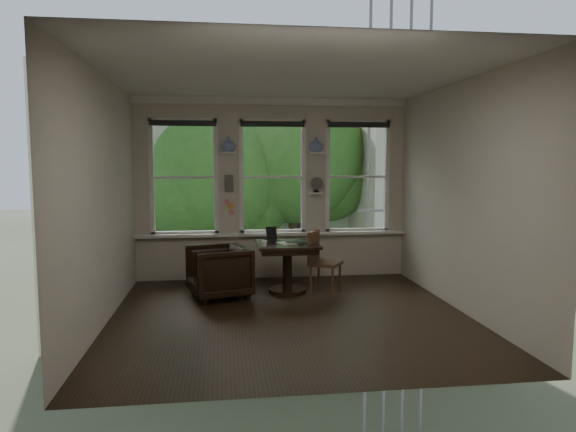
{
  "coord_description": "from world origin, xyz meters",
  "views": [
    {
      "loc": [
        -0.84,
        -6.31,
        1.94
      ],
      "look_at": [
        0.09,
        0.9,
        1.18
      ],
      "focal_mm": 32.0,
      "sensor_mm": 36.0,
      "label": 1
    }
  ],
  "objects": [
    {
      "name": "shelf_right",
      "position": [
        0.72,
        2.15,
        2.1
      ],
      "size": [
        0.26,
        0.16,
        0.03
      ],
      "primitive_type": "cube",
      "color": "white",
      "rests_on": "ground"
    },
    {
      "name": "tablet",
      "position": [
        -0.1,
        1.38,
        0.86
      ],
      "size": [
        0.17,
        0.11,
        0.22
      ],
      "primitive_type": "cube",
      "rotation": [
        -0.26,
        0.0,
        0.2
      ],
      "color": "black",
      "rests_on": "table"
    },
    {
      "name": "papers",
      "position": [
        0.1,
        1.15,
        0.75
      ],
      "size": [
        0.32,
        0.36,
        0.0
      ],
      "primitive_type": "cube",
      "rotation": [
        0.0,
        0.0,
        0.39
      ],
      "color": "silver",
      "rests_on": "table"
    },
    {
      "name": "side_chair_right",
      "position": [
        0.67,
        1.06,
        0.46
      ],
      "size": [
        0.58,
        0.58,
        0.92
      ],
      "primitive_type": null,
      "rotation": [
        0.0,
        0.0,
        1.03
      ],
      "color": "#4D291B",
      "rests_on": "ground"
    },
    {
      "name": "sticky_notes",
      "position": [
        -0.72,
        2.19,
        1.25
      ],
      "size": [
        0.16,
        0.01,
        0.24
      ],
      "primitive_type": null,
      "color": "pink",
      "rests_on": "ground"
    },
    {
      "name": "cushion_red",
      "position": [
        -0.9,
        1.02,
        0.45
      ],
      "size": [
        0.45,
        0.45,
        0.06
      ],
      "primitive_type": "cube",
      "color": "maroon",
      "rests_on": "armchair_left"
    },
    {
      "name": "drinking_glass",
      "position": [
        0.28,
        0.92,
        0.8
      ],
      "size": [
        0.12,
        0.12,
        0.09
      ],
      "primitive_type": "imported",
      "rotation": [
        0.0,
        0.0,
        -0.03
      ],
      "color": "white",
      "rests_on": "table"
    },
    {
      "name": "wall_right",
      "position": [
        2.25,
        0.0,
        1.5
      ],
      "size": [
        0.0,
        4.5,
        4.5
      ],
      "primitive_type": "plane",
      "rotation": [
        1.57,
        0.0,
        -1.57
      ],
      "color": "beige",
      "rests_on": "ground"
    },
    {
      "name": "ceiling",
      "position": [
        0.0,
        0.0,
        3.0
      ],
      "size": [
        4.5,
        4.5,
        0.0
      ],
      "primitive_type": "plane",
      "rotation": [
        3.14,
        0.0,
        0.0
      ],
      "color": "silver",
      "rests_on": "ground"
    },
    {
      "name": "mug",
      "position": [
        -0.26,
        0.88,
        0.79
      ],
      "size": [
        0.1,
        0.1,
        0.08
      ],
      "primitive_type": "imported",
      "rotation": [
        0.0,
        0.0,
        0.18
      ],
      "color": "white",
      "rests_on": "table"
    },
    {
      "name": "armchair_left",
      "position": [
        -0.9,
        1.02,
        0.37
      ],
      "size": [
        1.02,
        1.0,
        0.75
      ],
      "primitive_type": "imported",
      "rotation": [
        0.0,
        0.0,
        -1.28
      ],
      "color": "black",
      "rests_on": "ground"
    },
    {
      "name": "laptop",
      "position": [
        0.27,
        1.09,
        0.76
      ],
      "size": [
        0.36,
        0.24,
        0.03
      ],
      "primitive_type": "imported",
      "rotation": [
        0.0,
        0.0,
        0.01
      ],
      "color": "black",
      "rests_on": "table"
    },
    {
      "name": "vase_right",
      "position": [
        0.72,
        2.15,
        2.24
      ],
      "size": [
        0.24,
        0.24,
        0.25
      ],
      "primitive_type": "imported",
      "color": "silver",
      "rests_on": "shelf_right"
    },
    {
      "name": "window_right",
      "position": [
        1.45,
        2.25,
        1.7
      ],
      "size": [
        1.1,
        0.12,
        1.9
      ],
      "primitive_type": null,
      "color": "white",
      "rests_on": "ground"
    },
    {
      "name": "wall_left",
      "position": [
        -2.25,
        0.0,
        1.5
      ],
      "size": [
        0.0,
        4.5,
        4.5
      ],
      "primitive_type": "plane",
      "rotation": [
        1.57,
        0.0,
        1.57
      ],
      "color": "beige",
      "rests_on": "ground"
    },
    {
      "name": "intercom",
      "position": [
        -0.72,
        2.18,
        1.6
      ],
      "size": [
        0.14,
        0.06,
        0.28
      ],
      "primitive_type": "cube",
      "color": "#59544F",
      "rests_on": "ground"
    },
    {
      "name": "vase_left",
      "position": [
        -0.72,
        2.15,
        2.24
      ],
      "size": [
        0.24,
        0.24,
        0.25
      ],
      "primitive_type": "imported",
      "color": "silver",
      "rests_on": "shelf_left"
    },
    {
      "name": "window_left",
      "position": [
        -1.45,
        2.25,
        1.7
      ],
      "size": [
        1.1,
        0.12,
        1.9
      ],
      "primitive_type": null,
      "color": "white",
      "rests_on": "ground"
    },
    {
      "name": "ground",
      "position": [
        0.0,
        0.0,
        0.0
      ],
      "size": [
        4.5,
        4.5,
        0.0
      ],
      "primitive_type": "plane",
      "color": "black",
      "rests_on": "ground"
    },
    {
      "name": "wall_front",
      "position": [
        0.0,
        -2.25,
        1.5
      ],
      "size": [
        4.5,
        0.0,
        4.5
      ],
      "primitive_type": "plane",
      "rotation": [
        -1.57,
        0.0,
        0.0
      ],
      "color": "beige",
      "rests_on": "ground"
    },
    {
      "name": "window_center",
      "position": [
        0.0,
        2.25,
        1.7
      ],
      "size": [
        1.1,
        0.12,
        1.9
      ],
      "primitive_type": null,
      "color": "white",
      "rests_on": "ground"
    },
    {
      "name": "table",
      "position": [
        0.11,
        1.17,
        0.38
      ],
      "size": [
        0.9,
        0.9,
        0.75
      ],
      "primitive_type": null,
      "color": "black",
      "rests_on": "ground"
    },
    {
      "name": "desk_fan",
      "position": [
        0.72,
        2.13,
        1.53
      ],
      "size": [
        0.2,
        0.2,
        0.24
      ],
      "primitive_type": null,
      "color": "#59544F",
      "rests_on": "ground"
    },
    {
      "name": "shelf_left",
      "position": [
        -0.72,
        2.15,
        2.1
      ],
      "size": [
        0.26,
        0.16,
        0.03
      ],
      "primitive_type": "cube",
      "color": "white",
      "rests_on": "ground"
    },
    {
      "name": "wall_back",
      "position": [
        0.0,
        2.25,
        1.5
      ],
      "size": [
        4.5,
        0.0,
        4.5
      ],
      "primitive_type": "plane",
      "rotation": [
        1.57,
        0.0,
        0.0
      ],
      "color": "beige",
      "rests_on": "ground"
    }
  ]
}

